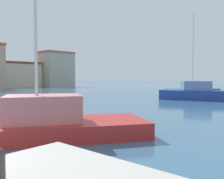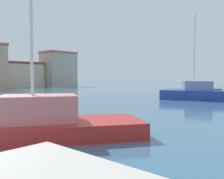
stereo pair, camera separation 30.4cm
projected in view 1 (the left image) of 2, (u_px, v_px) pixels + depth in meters
The scene contains 6 objects.
water at pixel (32, 98), 28.08m from camera, with size 160.00×160.00×0.00m, color #38607F.
sailboat_teal_far_left at pixel (192, 90), 31.98m from camera, with size 6.57×5.56×10.32m.
sailboat_red_far_right at pixel (39, 124), 9.63m from camera, with size 8.61×7.10×12.79m.
motorboat_blue_near_pier at pixel (195, 93), 25.59m from camera, with size 4.03×7.04×1.91m.
harbor_office at pixel (12, 74), 54.93m from camera, with size 11.22×6.06×5.54m.
waterfront_apartments at pixel (56, 69), 60.44m from camera, with size 7.55×5.46×8.25m.
Camera 1 is at (-0.20, -5.15, 2.40)m, focal length 40.28 mm.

